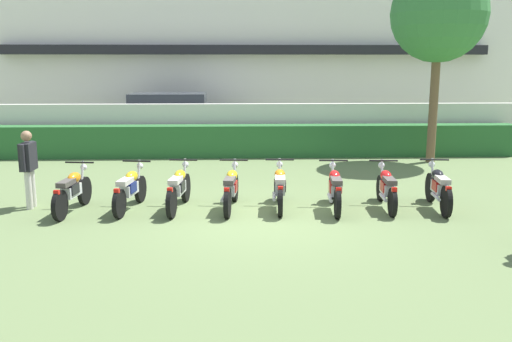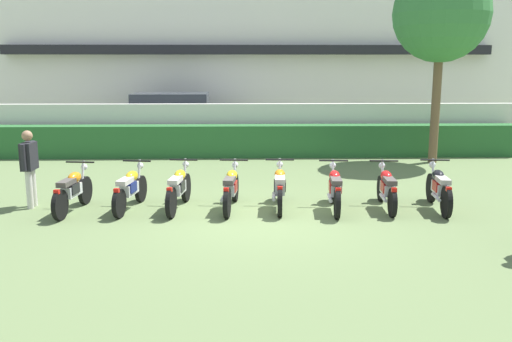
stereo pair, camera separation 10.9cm
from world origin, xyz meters
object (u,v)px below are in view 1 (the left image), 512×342
object	(u,v)px
inspector_person	(28,163)
motorcycle_in_row_0	(72,191)
motorcycle_in_row_3	(231,188)
motorcycle_in_row_2	(179,188)
motorcycle_in_row_5	(335,188)
tree_near_inspector	(439,15)
motorcycle_in_row_7	(438,188)
motorcycle_in_row_6	(387,188)
motorcycle_in_row_1	(130,189)
parked_car	(173,120)
motorcycle_in_row_4	(280,187)

from	to	relation	value
inspector_person	motorcycle_in_row_0	bearing A→B (deg)	-21.80
motorcycle_in_row_0	motorcycle_in_row_3	size ratio (longest dim) A/B	0.96
motorcycle_in_row_2	motorcycle_in_row_5	world-z (taller)	motorcycle_in_row_5
tree_near_inspector	motorcycle_in_row_7	distance (m)	6.94
motorcycle_in_row_7	motorcycle_in_row_0	bearing A→B (deg)	95.78
motorcycle_in_row_3	inspector_person	size ratio (longest dim) A/B	1.20
motorcycle_in_row_0	motorcycle_in_row_5	xyz separation A→B (m)	(5.29, -0.02, 0.01)
tree_near_inspector	motorcycle_in_row_2	distance (m)	9.67
motorcycle_in_row_6	inspector_person	bearing A→B (deg)	91.73
motorcycle_in_row_0	motorcycle_in_row_7	size ratio (longest dim) A/B	0.98
motorcycle_in_row_6	motorcycle_in_row_1	bearing A→B (deg)	93.30
motorcycle_in_row_6	motorcycle_in_row_0	bearing A→B (deg)	94.82
motorcycle_in_row_7	parked_car	bearing A→B (deg)	40.52
motorcycle_in_row_2	motorcycle_in_row_4	bearing A→B (deg)	-83.27
motorcycle_in_row_5	inspector_person	xyz separation A→B (m)	(-6.25, 0.41, 0.49)
parked_car	tree_near_inspector	bearing A→B (deg)	-25.55
motorcycle_in_row_5	motorcycle_in_row_6	distance (m)	1.09
motorcycle_in_row_1	parked_car	bearing A→B (deg)	9.39
motorcycle_in_row_0	motorcycle_in_row_2	distance (m)	2.11
tree_near_inspector	motorcycle_in_row_6	bearing A→B (deg)	-117.66
motorcycle_in_row_6	motorcycle_in_row_7	world-z (taller)	motorcycle_in_row_7
tree_near_inspector	motorcycle_in_row_1	world-z (taller)	tree_near_inspector
motorcycle_in_row_0	motorcycle_in_row_3	bearing A→B (deg)	-81.50
motorcycle_in_row_2	motorcycle_in_row_7	distance (m)	5.31
parked_car	motorcycle_in_row_4	bearing A→B (deg)	-71.19
parked_car	motorcycle_in_row_0	bearing A→B (deg)	-96.40
motorcycle_in_row_2	motorcycle_in_row_7	size ratio (longest dim) A/B	1.03
parked_car	motorcycle_in_row_3	xyz separation A→B (m)	(2.19, -9.20, -0.49)
tree_near_inspector	motorcycle_in_row_5	distance (m)	7.77
tree_near_inspector	motorcycle_in_row_3	world-z (taller)	tree_near_inspector
motorcycle_in_row_6	parked_car	bearing A→B (deg)	34.42
motorcycle_in_row_2	tree_near_inspector	bearing A→B (deg)	-46.30
motorcycle_in_row_3	parked_car	bearing A→B (deg)	19.57
motorcycle_in_row_0	motorcycle_in_row_6	world-z (taller)	motorcycle_in_row_0
motorcycle_in_row_0	motorcycle_in_row_5	size ratio (longest dim) A/B	0.98
motorcycle_in_row_2	motorcycle_in_row_4	size ratio (longest dim) A/B	1.05
parked_car	inspector_person	size ratio (longest dim) A/B	2.80
parked_car	motorcycle_in_row_1	distance (m)	9.18
motorcycle_in_row_4	motorcycle_in_row_6	size ratio (longest dim) A/B	1.02
motorcycle_in_row_1	tree_near_inspector	bearing A→B (deg)	-48.15
motorcycle_in_row_3	motorcycle_in_row_5	bearing A→B (deg)	-87.76
motorcycle_in_row_2	motorcycle_in_row_5	xyz separation A→B (m)	(3.18, -0.16, 0.00)
motorcycle_in_row_2	motorcycle_in_row_5	distance (m)	3.18
motorcycle_in_row_0	motorcycle_in_row_4	size ratio (longest dim) A/B	1.00
parked_car	motorcycle_in_row_2	size ratio (longest dim) A/B	2.33
motorcycle_in_row_1	motorcycle_in_row_3	bearing A→B (deg)	-82.20
motorcycle_in_row_5	motorcycle_in_row_6	size ratio (longest dim) A/B	1.03
tree_near_inspector	motorcycle_in_row_7	world-z (taller)	tree_near_inspector
motorcycle_in_row_3	motorcycle_in_row_7	xyz separation A→B (m)	(4.24, -0.15, 0.01)
motorcycle_in_row_5	motorcycle_in_row_7	size ratio (longest dim) A/B	1.00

